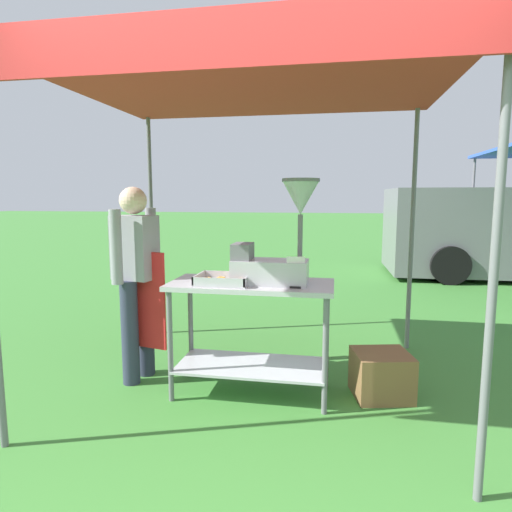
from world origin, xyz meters
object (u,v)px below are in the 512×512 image
object	(u,v)px
donut_cart	(251,315)
supply_crate	(381,375)
menu_sign	(296,275)
vendor	(136,274)
donut_tray	(224,281)
donut_fryer	(279,244)
stall_canopy	(254,88)

from	to	relation	value
donut_cart	supply_crate	world-z (taller)	donut_cart
menu_sign	donut_cart	bearing A→B (deg)	157.72
vendor	supply_crate	xyz separation A→B (m)	(1.98, 0.02, -0.73)
donut_cart	donut_tray	world-z (taller)	donut_tray
donut_fryer	supply_crate	world-z (taller)	donut_fryer
vendor	supply_crate	size ratio (longest dim) A/B	3.29
stall_canopy	donut_fryer	distance (m)	1.17
supply_crate	donut_fryer	bearing A→B (deg)	-169.55
stall_canopy	donut_tray	size ratio (longest dim) A/B	7.49
stall_canopy	donut_cart	xyz separation A→B (m)	(0.00, -0.10, -1.70)
donut_cart	donut_tray	bearing A→B (deg)	-154.15
stall_canopy	supply_crate	xyz separation A→B (m)	(0.99, 0.02, -2.15)
donut_cart	vendor	size ratio (longest dim) A/B	0.77
menu_sign	donut_tray	bearing A→B (deg)	174.61
donut_cart	donut_fryer	distance (m)	0.59
vendor	donut_fryer	bearing A→B (deg)	-6.05
stall_canopy	donut_cart	size ratio (longest dim) A/B	2.36
donut_tray	supply_crate	size ratio (longest dim) A/B	0.80
donut_tray	donut_cart	bearing A→B (deg)	25.85
donut_cart	donut_fryer	world-z (taller)	donut_fryer
stall_canopy	donut_tray	world-z (taller)	stall_canopy
vendor	supply_crate	world-z (taller)	vendor
donut_tray	vendor	distance (m)	0.82
donut_tray	menu_sign	world-z (taller)	menu_sign
vendor	supply_crate	distance (m)	2.11
donut_tray	supply_crate	bearing A→B (deg)	10.17
donut_cart	menu_sign	size ratio (longest dim) A/B	5.49
donut_cart	supply_crate	size ratio (longest dim) A/B	2.54
donut_cart	donut_fryer	bearing A→B (deg)	-6.57
donut_cart	supply_crate	bearing A→B (deg)	6.90
donut_fryer	supply_crate	xyz separation A→B (m)	(0.78, 0.14, -1.01)
stall_canopy	vendor	xyz separation A→B (m)	(-0.98, 0.00, -1.42)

